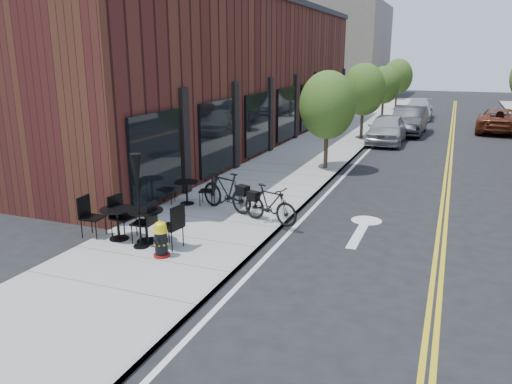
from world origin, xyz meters
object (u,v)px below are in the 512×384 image
at_px(bicycle_left, 227,191).
at_px(bistro_set_c, 187,189).
at_px(parked_car_a, 387,129).
at_px(parked_car_b, 409,120).
at_px(bistro_set_b, 146,221).
at_px(fire_hydrant, 161,239).
at_px(patio_umbrella, 137,181).
at_px(bistro_set_a, 118,219).
at_px(parked_car_far, 499,120).
at_px(bicycle_right, 270,204).
at_px(parked_car_c, 418,109).

bearing_deg(bicycle_left, bistro_set_c, -76.15).
height_order(parked_car_a, parked_car_b, parked_car_b).
distance_m(bistro_set_b, parked_car_b, 21.26).
xyz_separation_m(fire_hydrant, bicycle_left, (-0.08, 3.66, 0.18)).
bearing_deg(patio_umbrella, bistro_set_a, 163.58).
xyz_separation_m(bicycle_left, bistro_set_c, (-1.39, 0.15, -0.12)).
bearing_deg(parked_car_far, fire_hydrant, 75.13).
xyz_separation_m(bistro_set_a, parked_car_far, (9.90, 23.64, 0.09)).
bearing_deg(patio_umbrella, bicycle_left, 78.69).
bearing_deg(bistro_set_c, bicycle_right, -28.40).
bearing_deg(parked_car_a, bistro_set_c, -106.49).
relative_size(bicycle_left, parked_car_far, 0.37).
relative_size(fire_hydrant, parked_car_b, 0.17).
height_order(bicycle_left, patio_umbrella, patio_umbrella).
height_order(patio_umbrella, parked_car_a, patio_umbrella).
distance_m(bistro_set_b, patio_umbrella, 1.12).
bearing_deg(parked_car_c, parked_car_far, -46.26).
height_order(fire_hydrant, parked_car_b, parked_car_b).
bearing_deg(parked_car_b, parked_car_a, -100.31).
height_order(bistro_set_b, parked_car_far, parked_car_far).
xyz_separation_m(bicycle_right, patio_umbrella, (-2.22, -2.76, 1.08)).
xyz_separation_m(fire_hydrant, parked_car_a, (2.60, 17.74, 0.24)).
relative_size(bicycle_right, parked_car_b, 0.35).
bearing_deg(bistro_set_c, parked_car_b, 60.27).
distance_m(patio_umbrella, parked_car_far, 25.57).
bearing_deg(bicycle_right, bistro_set_a, 147.08).
bearing_deg(parked_car_c, parked_car_a, -94.58).
bearing_deg(bistro_set_c, bistro_set_a, -105.63).
xyz_separation_m(bicycle_left, patio_umbrella, (-0.67, -3.35, 1.02)).
xyz_separation_m(bicycle_right, parked_car_a, (1.13, 14.67, 0.12)).
bearing_deg(bicycle_left, bistro_set_b, 6.60).
bearing_deg(parked_car_far, parked_car_b, 32.89).
bearing_deg(bistro_set_b, parked_car_c, 89.30).
bearing_deg(parked_car_b, parked_car_c, 92.14).
distance_m(bicycle_left, patio_umbrella, 3.57).
relative_size(parked_car_a, parked_car_b, 0.91).
height_order(bicycle_right, bistro_set_a, bicycle_right).
bearing_deg(bistro_set_b, parked_car_a, 86.31).
bearing_deg(fire_hydrant, bistro_set_c, 98.42).
bearing_deg(patio_umbrella, parked_car_a, 79.12).
bearing_deg(bicycle_right, bicycle_left, 86.30).
bearing_deg(parked_car_far, bistro_set_a, 71.45).
bearing_deg(patio_umbrella, bicycle_right, 51.23).
bearing_deg(parked_car_far, bicycle_left, 71.84).
distance_m(bicycle_left, bistro_set_c, 1.40).
height_order(patio_umbrella, parked_car_c, patio_umbrella).
height_order(fire_hydrant, bistro_set_a, bistro_set_a).
relative_size(bicycle_right, parked_car_c, 0.36).
xyz_separation_m(fire_hydrant, patio_umbrella, (-0.75, 0.31, 1.20)).
height_order(bistro_set_c, parked_car_b, parked_car_b).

